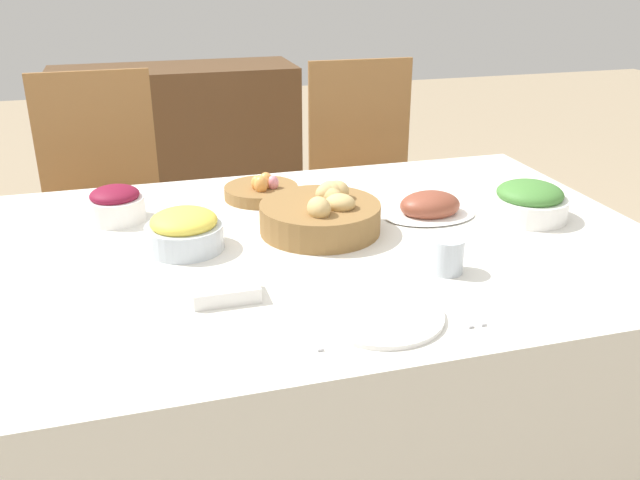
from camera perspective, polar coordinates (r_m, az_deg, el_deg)
name	(u,v)px	position (r m, az deg, el deg)	size (l,w,h in m)	color
ground_plane	(302,474)	(2.06, -1.49, -19.08)	(12.00, 12.00, 0.00)	tan
dining_table	(301,367)	(1.84, -1.61, -10.67)	(1.79, 1.16, 0.72)	silver
chair_far_right	(367,183)	(2.71, 4.00, 4.79)	(0.43, 0.43, 1.00)	olive
chair_far_left	(104,207)	(2.56, -17.77, 2.64)	(0.43, 0.43, 1.00)	olive
sideboard	(179,154)	(3.56, -11.75, 7.13)	(1.19, 0.44, 0.87)	brown
bread_basket	(322,214)	(1.72, 0.15, 2.18)	(0.31, 0.31, 0.12)	olive
egg_basket	(262,190)	(1.97, -4.93, 4.18)	(0.21, 0.21, 0.08)	olive
ham_platter	(430,207)	(1.85, 9.23, 2.74)	(0.26, 0.18, 0.07)	white
green_salad_bowl	(528,201)	(1.90, 17.11, 3.18)	(0.21, 0.21, 0.10)	white
pineapple_bowl	(184,230)	(1.65, -11.34, 0.79)	(0.19, 0.19, 0.10)	silver
beet_salad_bowl	(116,204)	(1.87, -16.82, 2.91)	(0.15, 0.15, 0.09)	white
dinner_plate	(381,315)	(1.33, 5.14, -6.32)	(0.25, 0.25, 0.01)	white
fork	(307,327)	(1.29, -1.09, -7.32)	(0.01, 0.18, 0.00)	#B7B7BC
knife	(450,306)	(1.39, 10.91, -5.49)	(0.01, 0.18, 0.00)	#B7B7BC
spoon	(464,304)	(1.40, 12.01, -5.31)	(0.01, 0.18, 0.00)	#B7B7BC
drinking_cup	(447,255)	(1.52, 10.61, -1.27)	(0.08, 0.08, 0.08)	silver
butter_dish	(225,291)	(1.41, -8.00, -4.29)	(0.14, 0.09, 0.03)	white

